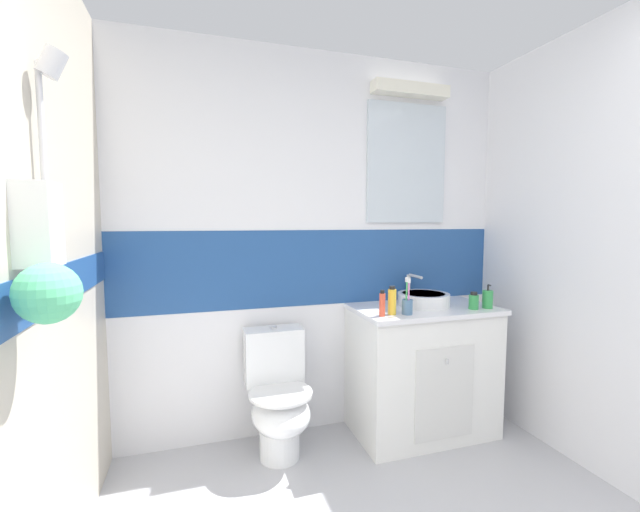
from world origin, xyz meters
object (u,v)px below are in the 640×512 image
at_px(sink_basin, 423,298).
at_px(toothbrush_cup, 407,305).
at_px(deodorant_spray_can, 392,301).
at_px(lotion_bottle_short, 474,301).
at_px(toothpaste_tube_upright, 382,304).
at_px(toilet, 278,398).
at_px(soap_dispenser, 488,299).

relative_size(sink_basin, toothbrush_cup, 1.69).
relative_size(deodorant_spray_can, lotion_bottle_short, 1.55).
height_order(lotion_bottle_short, toothpaste_tube_upright, toothpaste_tube_upright).
relative_size(sink_basin, toilet, 0.51).
xyz_separation_m(soap_dispenser, lotion_bottle_short, (-0.11, -0.00, -0.01)).
relative_size(sink_basin, lotion_bottle_short, 3.45).
relative_size(sink_basin, deodorant_spray_can, 2.22).
bearing_deg(soap_dispenser, deodorant_spray_can, 177.73).
xyz_separation_m(sink_basin, deodorant_spray_can, (-0.33, -0.18, 0.04)).
xyz_separation_m(soap_dispenser, toothpaste_tube_upright, (-0.75, 0.00, 0.01)).
relative_size(deodorant_spray_can, toothpaste_tube_upright, 1.11).
relative_size(sink_basin, toothpaste_tube_upright, 2.46).
relative_size(toilet, toothpaste_tube_upright, 4.86).
distance_m(soap_dispenser, deodorant_spray_can, 0.67).
xyz_separation_m(toilet, toothpaste_tube_upright, (0.59, -0.18, 0.57)).
distance_m(sink_basin, lotion_bottle_short, 0.32).
xyz_separation_m(toilet, lotion_bottle_short, (1.23, -0.18, 0.55)).
xyz_separation_m(toothbrush_cup, lotion_bottle_short, (0.48, 0.00, -0.01)).
xyz_separation_m(toothbrush_cup, deodorant_spray_can, (-0.09, 0.03, 0.02)).
distance_m(sink_basin, soap_dispenser, 0.40).
height_order(deodorant_spray_can, toothpaste_tube_upright, deodorant_spray_can).
xyz_separation_m(sink_basin, toilet, (-0.99, -0.03, -0.54)).
xyz_separation_m(toilet, soap_dispenser, (1.34, -0.18, 0.56)).
xyz_separation_m(toilet, deodorant_spray_can, (0.67, -0.16, 0.58)).
bearing_deg(toilet, toothpaste_tube_upright, -17.06).
bearing_deg(deodorant_spray_can, toothpaste_tube_upright, -161.52).
bearing_deg(toothbrush_cup, soap_dispenser, 0.17).
height_order(sink_basin, toothpaste_tube_upright, sink_basin).
height_order(toothbrush_cup, deodorant_spray_can, toothbrush_cup).
height_order(toilet, toothpaste_tube_upright, toothpaste_tube_upright).
xyz_separation_m(sink_basin, toothpaste_tube_upright, (-0.40, -0.21, 0.03)).
height_order(deodorant_spray_can, lotion_bottle_short, deodorant_spray_can).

